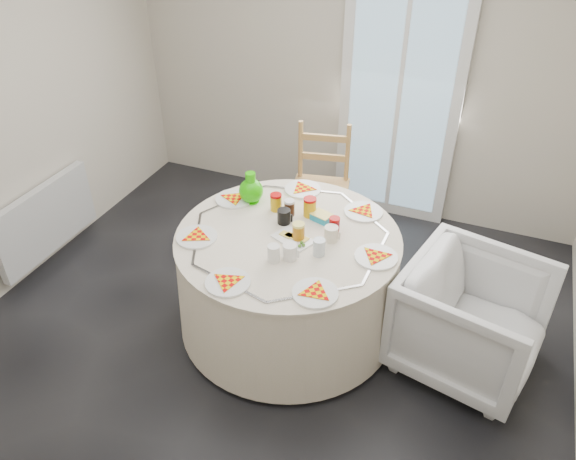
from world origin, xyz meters
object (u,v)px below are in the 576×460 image
at_px(table, 288,281).
at_px(wooden_chair, 320,192).
at_px(radiator, 46,220).
at_px(armchair, 472,318).
at_px(green_pitcher, 251,187).

xyz_separation_m(table, wooden_chair, (-0.14, 1.04, 0.09)).
bearing_deg(radiator, table, 0.94).
distance_m(radiator, armchair, 3.25).
distance_m(radiator, table, 2.05).
distance_m(armchair, green_pitcher, 1.68).
relative_size(radiator, armchair, 1.20).
xyz_separation_m(armchair, green_pitcher, (-1.60, 0.21, 0.48)).
bearing_deg(armchair, radiator, 104.79).
height_order(table, wooden_chair, wooden_chair).
bearing_deg(table, wooden_chair, 97.79).
height_order(radiator, green_pitcher, green_pitcher).
bearing_deg(radiator, wooden_chair, 29.38).
distance_m(radiator, green_pitcher, 1.75).
relative_size(armchair, green_pitcher, 3.80).
bearing_deg(table, radiator, -179.06).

